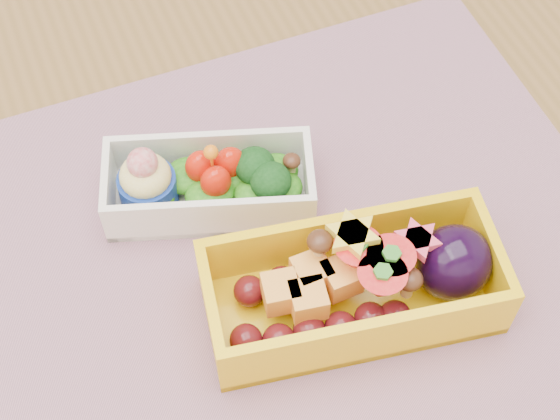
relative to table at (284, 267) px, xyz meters
name	(u,v)px	position (x,y,z in m)	size (l,w,h in m)	color
table	(284,267)	(0.00, 0.00, 0.00)	(1.20, 0.80, 0.75)	brown
placemat	(273,249)	(-0.02, -0.04, 0.10)	(0.49, 0.38, 0.00)	#A47181
bento_white	(208,183)	(-0.05, 0.02, 0.12)	(0.16, 0.11, 0.06)	white
bento_yellow	(360,285)	(0.01, -0.10, 0.13)	(0.21, 0.12, 0.07)	yellow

